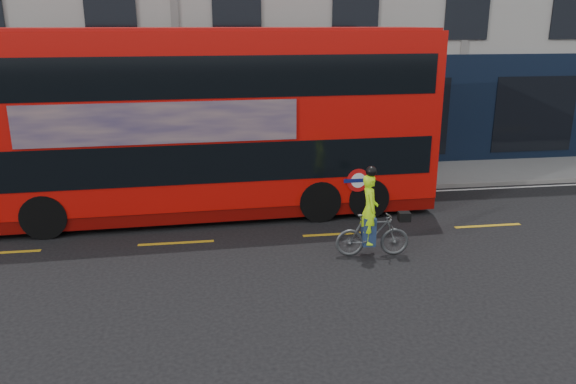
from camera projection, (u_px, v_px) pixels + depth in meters
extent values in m
plane|color=black|center=(173.00, 269.00, 12.07)|extent=(120.00, 120.00, 0.00)
cube|color=gray|center=(182.00, 184.00, 18.20)|extent=(60.00, 3.00, 0.12)
cube|color=slate|center=(181.00, 197.00, 16.78)|extent=(60.00, 0.12, 0.13)
cube|color=black|center=(180.00, 117.00, 19.04)|extent=(50.00, 0.08, 4.00)
cube|color=silver|center=(181.00, 202.00, 16.51)|extent=(58.00, 0.10, 0.01)
cube|color=red|center=(204.00, 116.00, 14.93)|extent=(12.32, 3.17, 4.39)
cube|color=#670604|center=(208.00, 201.00, 15.61)|extent=(12.32, 3.11, 0.33)
cube|color=black|center=(206.00, 152.00, 15.21)|extent=(11.83, 3.19, 1.00)
cube|color=black|center=(202.00, 72.00, 14.60)|extent=(11.83, 3.19, 1.00)
cube|color=#AB0F0B|center=(200.00, 29.00, 14.28)|extent=(12.07, 3.05, 0.09)
cube|color=black|center=(419.00, 143.00, 16.27)|extent=(0.12, 2.50, 1.00)
cube|color=black|center=(424.00, 69.00, 15.66)|extent=(0.12, 2.50, 1.00)
cube|color=tan|center=(159.00, 123.00, 13.37)|extent=(6.67, 0.25, 1.00)
cylinder|color=red|center=(358.00, 180.00, 14.72)|extent=(0.62, 0.04, 0.62)
cylinder|color=white|center=(358.00, 180.00, 14.72)|extent=(0.40, 0.03, 0.40)
cube|color=#0C1459|center=(358.00, 180.00, 14.71)|extent=(0.78, 0.04, 0.10)
cylinder|color=black|center=(354.00, 185.00, 16.28)|extent=(1.20, 2.87, 1.11)
cylinder|color=black|center=(309.00, 188.00, 16.05)|extent=(1.20, 2.87, 1.11)
cylinder|color=black|center=(55.00, 201.00, 14.86)|extent=(1.20, 2.87, 1.11)
imported|color=#4C4F51|center=(372.00, 235.00, 12.63)|extent=(1.70, 0.61, 1.00)
imported|color=#A9EA11|center=(370.00, 209.00, 12.44)|extent=(0.43, 0.61, 1.58)
cube|color=black|center=(404.00, 217.00, 12.55)|extent=(0.28, 0.23, 0.21)
cube|color=navy|center=(369.00, 231.00, 12.59)|extent=(0.31, 0.38, 0.66)
sphere|color=black|center=(371.00, 171.00, 12.19)|extent=(0.24, 0.24, 0.24)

